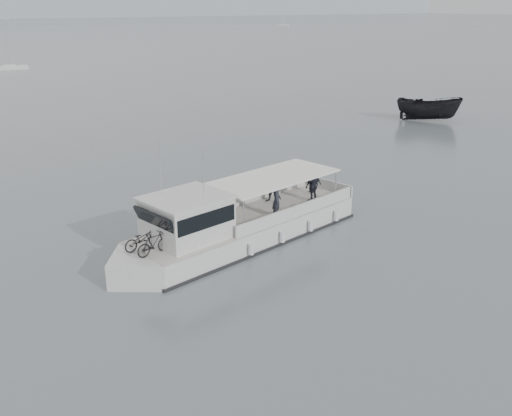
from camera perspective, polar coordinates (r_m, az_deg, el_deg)
ground at (r=29.62m, az=-12.84°, el=-3.45°), size 1400.00×1400.00×0.00m
tour_boat at (r=28.18m, az=-2.69°, el=-1.94°), size 14.85×5.26×6.18m
dark_motorboat at (r=62.31m, az=16.88°, el=9.48°), size 5.99×6.64×2.52m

